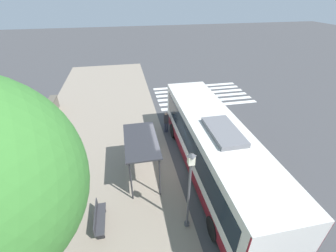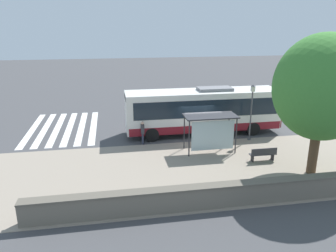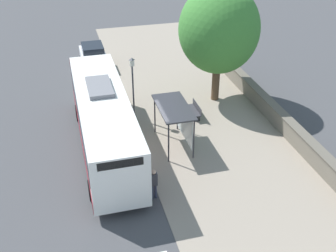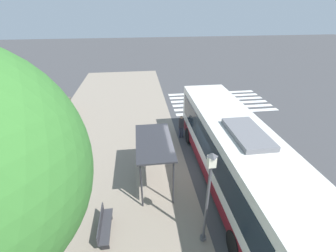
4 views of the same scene
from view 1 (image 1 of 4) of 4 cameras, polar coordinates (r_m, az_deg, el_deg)
name	(u,v)px [view 1 (image 1 of 4)]	position (r m, az deg, el deg)	size (l,w,h in m)	color
ground_plane	(175,168)	(13.40, 1.77, -10.64)	(120.00, 120.00, 0.00)	#424244
sidewalk_plaza	(96,179)	(13.36, -17.89, -12.67)	(9.00, 44.00, 0.02)	gray
crosswalk_stripes	(202,95)	(22.73, 8.57, 7.83)	(9.00, 5.25, 0.01)	silver
stone_wall	(12,182)	(14.23, -34.90, -11.66)	(0.60, 20.00, 1.11)	#6B6356
bus	(213,148)	(12.11, 11.41, -5.50)	(2.72, 11.61, 3.51)	silver
bus_shelter	(138,147)	(11.71, -7.57, -5.22)	(1.67, 3.38, 2.45)	#2D2D33
pedestrian	(166,121)	(16.00, -0.49, 1.34)	(0.34, 0.22, 1.63)	#2D3347
bench	(99,218)	(10.95, -17.08, -21.50)	(0.40, 1.65, 0.88)	#333338
street_lamp_near	(189,186)	(9.09, 5.44, -15.01)	(0.28, 0.28, 4.06)	#4C4C51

